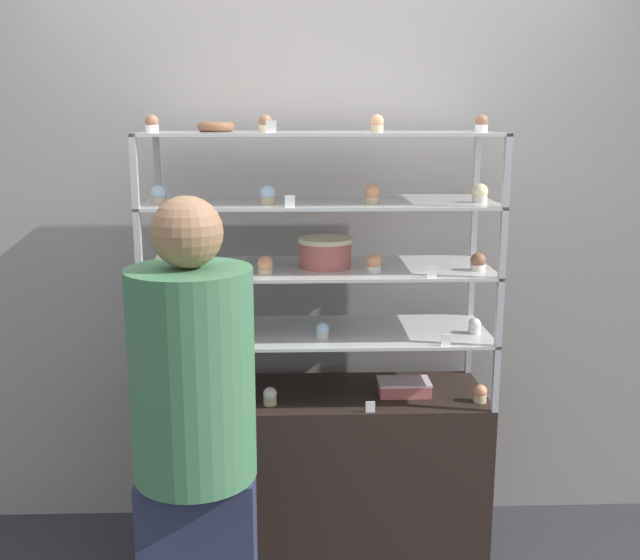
{
  "coord_description": "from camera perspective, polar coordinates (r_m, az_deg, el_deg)",
  "views": [
    {
      "loc": [
        -0.1,
        -2.88,
        1.83
      ],
      "look_at": [
        0.0,
        0.0,
        1.2
      ],
      "focal_mm": 42.0,
      "sensor_mm": 36.0,
      "label": 1
    }
  ],
  "objects": [
    {
      "name": "ground_plane",
      "position": [
        3.42,
        0.0,
        -20.01
      ],
      "size": [
        20.0,
        20.0,
        0.0
      ],
      "primitive_type": "plane",
      "color": "#2D2D33"
    },
    {
      "name": "back_wall",
      "position": [
        3.31,
        -0.23,
        3.15
      ],
      "size": [
        8.0,
        0.05,
        2.6
      ],
      "color": "gray",
      "rests_on": "ground_plane"
    },
    {
      "name": "display_base",
      "position": [
        3.24,
        0.0,
        -14.57
      ],
      "size": [
        1.34,
        0.47,
        0.73
      ],
      "color": "black",
      "rests_on": "ground_plane"
    },
    {
      "name": "display_riser_lower",
      "position": [
        3.01,
        0.0,
        -4.17
      ],
      "size": [
        1.34,
        0.47,
        0.26
      ],
      "color": "#B7B7BC",
      "rests_on": "display_base"
    },
    {
      "name": "display_riser_middle",
      "position": [
        2.95,
        0.0,
        0.71
      ],
      "size": [
        1.34,
        0.47,
        0.26
      ],
      "color": "#B7B7BC",
      "rests_on": "display_riser_lower"
    },
    {
      "name": "display_riser_upper",
      "position": [
        2.91,
        0.0,
        5.76
      ],
      "size": [
        1.34,
        0.47,
        0.26
      ],
      "color": "#B7B7BC",
      "rests_on": "display_riser_middle"
    },
    {
      "name": "display_riser_top",
      "position": [
        2.89,
        0.0,
        10.93
      ],
      "size": [
        1.34,
        0.47,
        0.26
      ],
      "color": "#B7B7BC",
      "rests_on": "display_riser_upper"
    },
    {
      "name": "layer_cake_centerpiece",
      "position": [
        2.94,
        0.41,
        2.13
      ],
      "size": [
        0.21,
        0.21,
        0.12
      ],
      "color": "#C66660",
      "rests_on": "display_riser_middle"
    },
    {
      "name": "sheet_cake_frosted",
      "position": [
        3.08,
        6.41,
        -8.11
      ],
      "size": [
        0.21,
        0.13,
        0.06
      ],
      "color": "#C66660",
      "rests_on": "display_base"
    },
    {
      "name": "cupcake_0",
      "position": [
        3.07,
        -11.38,
        -8.27
      ],
      "size": [
        0.05,
        0.05,
        0.07
      ],
      "color": "white",
      "rests_on": "display_base"
    },
    {
      "name": "cupcake_1",
      "position": [
        2.96,
        -3.83,
        -8.82
      ],
      "size": [
        0.05,
        0.05,
        0.07
      ],
      "color": "#CCB28C",
      "rests_on": "display_base"
    },
    {
      "name": "cupcake_2",
      "position": [
        3.05,
        12.1,
        -8.46
      ],
      "size": [
        0.05,
        0.05,
        0.07
      ],
      "color": "#CCB28C",
      "rests_on": "display_base"
    },
    {
      "name": "price_tag_0",
      "position": [
        2.89,
        3.86,
        -9.62
      ],
      "size": [
        0.04,
        0.0,
        0.04
      ],
      "color": "white",
      "rests_on": "display_base"
    },
    {
      "name": "cupcake_3",
      "position": [
        2.96,
        -11.98,
        -3.85
      ],
      "size": [
        0.05,
        0.05,
        0.06
      ],
      "color": "white",
      "rests_on": "display_riser_lower"
    },
    {
      "name": "cupcake_4",
      "position": [
        2.9,
        0.18,
        -3.9
      ],
      "size": [
        0.05,
        0.05,
        0.06
      ],
      "color": "beige",
      "rests_on": "display_riser_lower"
    },
    {
      "name": "cupcake_5",
      "position": [
        3.03,
        11.69,
        -3.46
      ],
      "size": [
        0.05,
        0.05,
        0.06
      ],
      "color": "white",
      "rests_on": "display_riser_lower"
    },
    {
      "name": "price_tag_1",
      "position": [
        2.85,
        9.55,
        -4.55
      ],
      "size": [
        0.04,
        0.0,
        0.04
      ],
      "color": "white",
      "rests_on": "display_riser_lower"
    },
    {
      "name": "cupcake_6",
      "position": [
        2.93,
        -11.9,
        1.31
      ],
      "size": [
        0.06,
        0.06,
        0.07
      ],
      "color": "#CCB28C",
      "rests_on": "display_riser_middle"
    },
    {
      "name": "cupcake_7",
      "position": [
        2.81,
        -4.21,
        1.1
      ],
      "size": [
        0.06,
        0.06,
        0.07
      ],
      "color": "#CCB28C",
      "rests_on": "display_riser_middle"
    },
    {
      "name": "cupcake_8",
      "position": [
        2.85,
        4.12,
        1.26
      ],
      "size": [
        0.06,
        0.06,
        0.07
      ],
      "color": "white",
      "rests_on": "display_riser_middle"
    },
    {
      "name": "cupcake_9",
      "position": [
        2.94,
        11.95,
        1.34
      ],
      "size": [
        0.06,
        0.06,
        0.07
      ],
      "color": "white",
      "rests_on": "display_riser_middle"
    },
    {
      "name": "price_tag_2",
      "position": [
        2.77,
        8.53,
        0.6
      ],
      "size": [
        0.04,
        0.0,
        0.04
      ],
      "color": "white",
      "rests_on": "display_riser_middle"
    },
    {
      "name": "cupcake_10",
      "position": [
        2.86,
        -12.16,
        6.36
      ],
      "size": [
        0.06,
        0.06,
        0.07
      ],
      "color": "#CCB28C",
      "rests_on": "display_riser_upper"
    },
    {
      "name": "cupcake_11",
      "position": [
        2.8,
        -4.02,
        6.48
      ],
      "size": [
        0.06,
        0.06,
        0.07
      ],
      "color": "#CCB28C",
      "rests_on": "display_riser_upper"
    },
    {
      "name": "cupcake_12",
      "position": [
        2.81,
        3.99,
        6.51
      ],
      "size": [
        0.06,
        0.06,
        0.07
      ],
      "color": "#CCB28C",
      "rests_on": "display_riser_upper"
    },
    {
      "name": "cupcake_13",
      "position": [
        2.9,
        12.1,
        6.46
      ],
      "size": [
        0.06,
        0.06,
        0.07
      ],
      "color": "beige",
      "rests_on": "display_riser_upper"
    },
    {
      "name": "price_tag_3",
      "position": [
        2.68,
        -2.31,
        6.0
      ],
      "size": [
        0.04,
        0.0,
        0.04
      ],
      "color": "white",
      "rests_on": "display_riser_upper"
    },
    {
      "name": "cupcake_14",
      "position": [
        2.84,
        -12.68,
        11.54
      ],
      "size": [
        0.05,
        0.05,
        0.06
      ],
      "color": "white",
      "rests_on": "display_riser_top"
    },
    {
      "name": "cupcake_15",
      "position": [
        2.81,
        -4.2,
        11.79
      ],
      "size": [
        0.05,
        0.05,
        0.06
      ],
      "color": "#CCB28C",
      "rests_on": "display_riser_top"
    },
    {
      "name": "cupcake_16",
      "position": [
        2.81,
        4.39,
        11.79
      ],
      "size": [
        0.05,
        0.05,
        0.06
      ],
      "color": "#CCB28C",
      "rests_on": "display_riser_top"
    },
    {
      "name": "cupcake_17",
      "position": [
        2.92,
        12.21,
        11.58
      ],
      "size": [
        0.05,
        0.05,
        0.06
      ],
      "color": "white",
      "rests_on": "display_riser_top"
    },
    {
      "name": "price_tag_4",
      "position": [
        2.67,
        -3.75,
        11.57
      ],
      "size": [
        0.04,
        0.0,
        0.04
      ],
      "color": "white",
      "rests_on": "display_riser_top"
    },
    {
      "name": "donut_glazed",
      "position": [
        2.94,
        -7.94,
        11.49
      ],
      "size": [
        0.14,
        0.14,
        0.04
      ],
      "color": "brown",
      "rests_on": "display_riser_top"
    },
    {
      "name": "customer_figure",
      "position": [
        2.37,
        -9.51,
        -11.96
      ],
      "size": [
        0.38,
        0.38,
        1.61
      ],
      "color": "#282D47",
      "rests_on": "ground_plane"
    }
  ]
}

